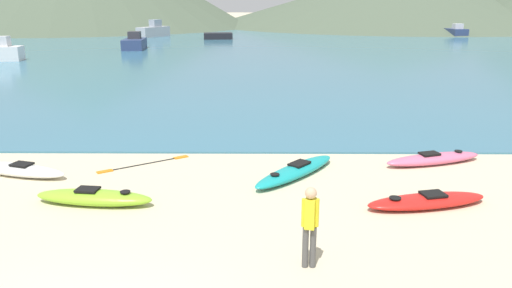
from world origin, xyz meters
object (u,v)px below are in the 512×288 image
at_px(kayak_on_sand_1, 427,201).
at_px(moored_boat_3, 218,36).
at_px(kayak_on_sand_3, 433,159).
at_px(moored_boat_0, 154,31).
at_px(kayak_on_sand_4, 94,197).
at_px(moored_boat_1, 456,32).
at_px(moored_boat_4, 0,52).
at_px(loose_paddle, 144,164).
at_px(kayak_on_sand_0, 296,171).
at_px(kayak_on_sand_2, 18,170).
at_px(person_near_foreground, 310,222).
at_px(moored_boat_2, 134,43).

height_order(kayak_on_sand_1, moored_boat_3, moored_boat_3).
relative_size(kayak_on_sand_3, moored_boat_0, 0.61).
height_order(kayak_on_sand_4, moored_boat_3, moored_boat_3).
distance_m(moored_boat_1, moored_boat_4, 54.42).
height_order(moored_boat_3, loose_paddle, moored_boat_3).
height_order(kayak_on_sand_0, moored_boat_3, moored_boat_3).
height_order(kayak_on_sand_3, loose_paddle, kayak_on_sand_3).
relative_size(kayak_on_sand_0, kayak_on_sand_2, 1.00).
relative_size(kayak_on_sand_3, moored_boat_3, 0.85).
distance_m(person_near_foreground, moored_boat_4, 37.83).
distance_m(kayak_on_sand_2, kayak_on_sand_4, 3.41).
distance_m(person_near_foreground, moored_boat_2, 43.06).
bearing_deg(moored_boat_2, moored_boat_3, 62.27).
distance_m(kayak_on_sand_2, moored_boat_0, 53.89).
bearing_deg(moored_boat_4, kayak_on_sand_0, -51.09).
bearing_deg(kayak_on_sand_1, person_near_foreground, -137.34).
xyz_separation_m(kayak_on_sand_0, loose_paddle, (-4.35, 0.97, -0.14)).
distance_m(kayak_on_sand_1, moored_boat_2, 41.50).
height_order(kayak_on_sand_3, person_near_foreground, person_near_foreground).
bearing_deg(kayak_on_sand_3, moored_boat_0, 109.90).
xyz_separation_m(kayak_on_sand_1, person_near_foreground, (-3.00, -2.76, 0.74)).
bearing_deg(moored_boat_2, person_near_foreground, -72.33).
xyz_separation_m(kayak_on_sand_4, moored_boat_4, (-16.50, 28.46, 0.55)).
bearing_deg(kayak_on_sand_3, moored_boat_3, 101.93).
distance_m(moored_boat_1, moored_boat_2, 42.53).
height_order(moored_boat_1, moored_boat_2, moored_boat_2).
bearing_deg(moored_boat_2, kayak_on_sand_3, -63.80).
xyz_separation_m(kayak_on_sand_2, moored_boat_0, (-7.24, 53.40, 0.66)).
xyz_separation_m(moored_boat_4, loose_paddle, (17.02, -25.51, -0.70)).
bearing_deg(moored_boat_2, moored_boat_4, -130.11).
xyz_separation_m(kayak_on_sand_3, loose_paddle, (-8.46, -0.14, -0.14)).
xyz_separation_m(moored_boat_2, moored_boat_4, (-8.20, -9.73, 0.08)).
bearing_deg(moored_boat_3, moored_boat_1, 9.76).
height_order(kayak_on_sand_0, moored_boat_4, moored_boat_4).
xyz_separation_m(person_near_foreground, moored_boat_1, (25.11, 59.76, -0.24)).
xyz_separation_m(kayak_on_sand_3, moored_boat_1, (20.90, 53.84, 0.48)).
relative_size(person_near_foreground, loose_paddle, 0.64).
relative_size(kayak_on_sand_4, person_near_foreground, 1.89).
height_order(person_near_foreground, moored_boat_4, moored_boat_4).
height_order(person_near_foreground, moored_boat_2, moored_boat_2).
xyz_separation_m(person_near_foreground, moored_boat_3, (-6.04, 54.40, -0.45)).
distance_m(kayak_on_sand_0, moored_boat_0, 55.46).
height_order(kayak_on_sand_1, kayak_on_sand_2, kayak_on_sand_2).
height_order(person_near_foreground, moored_boat_3, person_near_foreground).
height_order(kayak_on_sand_4, moored_boat_4, moored_boat_4).
xyz_separation_m(moored_boat_3, moored_boat_4, (-15.23, -23.11, 0.29)).
height_order(kayak_on_sand_4, moored_boat_0, moored_boat_0).
height_order(kayak_on_sand_1, moored_boat_1, moored_boat_1).
bearing_deg(kayak_on_sand_1, moored_boat_3, 99.93).
relative_size(kayak_on_sand_0, kayak_on_sand_1, 1.01).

